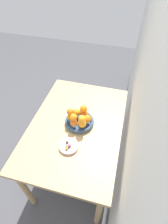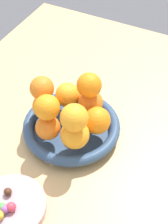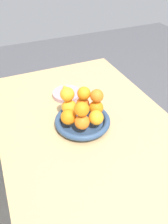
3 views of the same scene
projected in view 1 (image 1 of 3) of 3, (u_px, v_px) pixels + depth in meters
name	position (u px, v px, depth m)	size (l,w,h in m)	color
ground_plane	(78.00, 165.00, 2.01)	(6.00, 6.00, 0.00)	#4C4C51
wall_back	(147.00, 85.00, 1.02)	(4.00, 0.05, 2.50)	silver
dining_table	(77.00, 131.00, 1.53)	(1.10, 0.76, 0.74)	tan
fruit_bowl	(79.00, 122.00, 1.46)	(0.24, 0.24, 0.04)	navy
candy_dish	(69.00, 146.00, 1.31)	(0.15, 0.15, 0.02)	#B28C99
orange_0	(87.00, 119.00, 1.42)	(0.07, 0.07, 0.07)	orange
orange_1	(84.00, 114.00, 1.46)	(0.06, 0.06, 0.06)	orange
orange_2	(77.00, 112.00, 1.47)	(0.06, 0.06, 0.06)	orange
orange_3	(71.00, 117.00, 1.43)	(0.06, 0.06, 0.06)	orange
orange_4	(74.00, 123.00, 1.39)	(0.06, 0.06, 0.06)	orange
orange_5	(82.00, 124.00, 1.38)	(0.07, 0.07, 0.07)	orange
orange_6	(70.00, 112.00, 1.39)	(0.06, 0.06, 0.06)	orange
orange_7	(84.00, 109.00, 1.41)	(0.06, 0.06, 0.06)	orange
orange_8	(74.00, 117.00, 1.35)	(0.06, 0.06, 0.06)	orange
orange_9	(82.00, 119.00, 1.33)	(0.06, 0.06, 0.06)	orange
candy_ball_0	(68.00, 147.00, 1.28)	(0.02, 0.02, 0.02)	#8C4C99
candy_ball_1	(67.00, 149.00, 1.27)	(0.02, 0.02, 0.02)	gold
candy_ball_2	(69.00, 146.00, 1.29)	(0.02, 0.02, 0.02)	#C6384C
candy_ball_3	(67.00, 142.00, 1.31)	(0.02, 0.02, 0.02)	#472819
candy_ball_4	(66.00, 146.00, 1.29)	(0.02, 0.02, 0.02)	#4C9947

